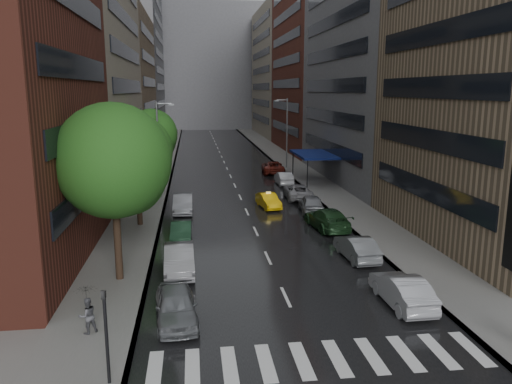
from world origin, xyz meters
TOP-DOWN VIEW (x-y plane):
  - ground at (0.00, 0.00)m, footprint 220.00×220.00m
  - road at (0.00, 50.00)m, footprint 14.00×140.00m
  - sidewalk_left at (-9.00, 50.00)m, footprint 4.00×140.00m
  - sidewalk_right at (9.00, 50.00)m, footprint 4.00×140.00m
  - crosswalk at (0.20, -2.00)m, footprint 13.15×2.80m
  - buildings_left at (-15.00, 58.79)m, footprint 8.00×108.00m
  - buildings_right at (15.00, 56.70)m, footprint 8.05×109.10m
  - building_far at (0.00, 118.00)m, footprint 40.00×14.00m
  - tree_near at (-8.60, 7.27)m, footprint 6.07×6.07m
  - tree_mid at (-8.60, 18.52)m, footprint 5.33×5.33m
  - tree_far at (-8.60, 33.08)m, footprint 5.26×5.26m
  - taxi at (2.06, 23.27)m, footprint 1.93×4.09m
  - parked_cars_left at (-5.40, 11.20)m, footprint 2.20×25.14m
  - parked_cars_right at (5.40, 23.34)m, footprint 3.00×44.33m
  - ped_black_umbrella at (-9.05, 1.06)m, footprint 0.97×0.98m
  - traffic_light at (-7.60, -2.81)m, footprint 0.18×0.15m
  - street_lamp_left at (-7.72, 30.00)m, footprint 1.74×0.22m
  - street_lamp_right at (7.72, 45.00)m, footprint 1.74×0.22m
  - awning at (8.98, 35.00)m, footprint 4.00×8.00m

SIDE VIEW (x-z plane):
  - ground at x=0.00m, z-range 0.00..0.00m
  - road at x=0.00m, z-range 0.00..0.01m
  - crosswalk at x=0.20m, z-range 0.01..0.02m
  - sidewalk_left at x=-9.00m, z-range 0.00..0.15m
  - sidewalk_right at x=9.00m, z-range 0.00..0.15m
  - taxi at x=2.06m, z-range 0.00..1.29m
  - parked_cars_left at x=-5.40m, z-range -0.03..1.54m
  - parked_cars_right at x=5.40m, z-range -0.03..1.55m
  - ped_black_umbrella at x=-9.05m, z-range 0.35..2.44m
  - traffic_light at x=-7.60m, z-range 0.50..3.95m
  - awning at x=8.98m, z-range 1.57..4.70m
  - street_lamp_left at x=-7.72m, z-range 0.39..9.39m
  - street_lamp_right at x=7.72m, z-range 0.39..9.39m
  - tree_far at x=-8.60m, z-range 1.54..9.92m
  - tree_mid at x=-8.60m, z-range 1.56..10.05m
  - tree_near at x=-8.60m, z-range 1.79..11.47m
  - buildings_right at x=15.00m, z-range -2.97..33.03m
  - buildings_left at x=-15.00m, z-range -3.01..34.99m
  - building_far at x=0.00m, z-range 0.00..32.00m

